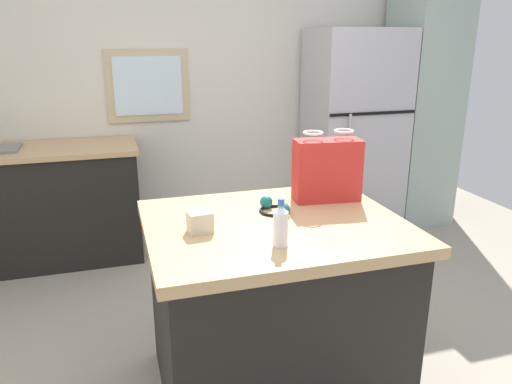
{
  "coord_description": "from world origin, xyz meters",
  "views": [
    {
      "loc": [
        -0.74,
        -2.09,
        1.72
      ],
      "look_at": [
        -0.05,
        0.21,
        0.96
      ],
      "focal_mm": 34.47,
      "sensor_mm": 36.0,
      "label": 1
    }
  ],
  "objects_px": {
    "ear_defenders": "(275,208)",
    "tall_cabinet": "(421,110)",
    "kitchen_island": "(274,307)",
    "small_box": "(200,222)",
    "refrigerator": "(353,132)",
    "shopping_bag": "(327,170)",
    "bottle": "(281,225)"
  },
  "relations": [
    {
      "from": "refrigerator",
      "to": "ear_defenders",
      "type": "relative_size",
      "value": 9.29
    },
    {
      "from": "bottle",
      "to": "ear_defenders",
      "type": "height_order",
      "value": "bottle"
    },
    {
      "from": "tall_cabinet",
      "to": "ear_defenders",
      "type": "xyz_separation_m",
      "value": [
        -2.06,
        -1.82,
        -0.13
      ]
    },
    {
      "from": "tall_cabinet",
      "to": "shopping_bag",
      "type": "distance_m",
      "value": 2.45
    },
    {
      "from": "refrigerator",
      "to": "tall_cabinet",
      "type": "xyz_separation_m",
      "value": [
        0.68,
        0.0,
        0.17
      ]
    },
    {
      "from": "ear_defenders",
      "to": "small_box",
      "type": "bearing_deg",
      "value": -158.95
    },
    {
      "from": "kitchen_island",
      "to": "small_box",
      "type": "xyz_separation_m",
      "value": [
        -0.35,
        -0.03,
        0.5
      ]
    },
    {
      "from": "refrigerator",
      "to": "shopping_bag",
      "type": "height_order",
      "value": "refrigerator"
    },
    {
      "from": "small_box",
      "to": "bottle",
      "type": "height_order",
      "value": "bottle"
    },
    {
      "from": "refrigerator",
      "to": "small_box",
      "type": "relative_size",
      "value": 17.55
    },
    {
      "from": "shopping_bag",
      "to": "refrigerator",
      "type": "bearing_deg",
      "value": 58.43
    },
    {
      "from": "refrigerator",
      "to": "small_box",
      "type": "bearing_deg",
      "value": -131.81
    },
    {
      "from": "refrigerator",
      "to": "tall_cabinet",
      "type": "relative_size",
      "value": 0.84
    },
    {
      "from": "kitchen_island",
      "to": "bottle",
      "type": "height_order",
      "value": "bottle"
    },
    {
      "from": "shopping_bag",
      "to": "small_box",
      "type": "distance_m",
      "value": 0.76
    },
    {
      "from": "refrigerator",
      "to": "shopping_bag",
      "type": "relative_size",
      "value": 4.93
    },
    {
      "from": "refrigerator",
      "to": "bottle",
      "type": "height_order",
      "value": "refrigerator"
    },
    {
      "from": "kitchen_island",
      "to": "tall_cabinet",
      "type": "bearing_deg",
      "value": 42.81
    },
    {
      "from": "ear_defenders",
      "to": "bottle",
      "type": "bearing_deg",
      "value": -105.47
    },
    {
      "from": "refrigerator",
      "to": "ear_defenders",
      "type": "distance_m",
      "value": 2.28
    },
    {
      "from": "tall_cabinet",
      "to": "kitchen_island",
      "type": "bearing_deg",
      "value": -137.19
    },
    {
      "from": "kitchen_island",
      "to": "ear_defenders",
      "type": "bearing_deg",
      "value": 71.71
    },
    {
      "from": "shopping_bag",
      "to": "ear_defenders",
      "type": "xyz_separation_m",
      "value": [
        -0.32,
        -0.1,
        -0.14
      ]
    },
    {
      "from": "ear_defenders",
      "to": "shopping_bag",
      "type": "bearing_deg",
      "value": 18.01
    },
    {
      "from": "small_box",
      "to": "ear_defenders",
      "type": "distance_m",
      "value": 0.42
    },
    {
      "from": "ear_defenders",
      "to": "tall_cabinet",
      "type": "bearing_deg",
      "value": 41.54
    },
    {
      "from": "tall_cabinet",
      "to": "bottle",
      "type": "relative_size",
      "value": 10.53
    },
    {
      "from": "bottle",
      "to": "refrigerator",
      "type": "bearing_deg",
      "value": 56.19
    },
    {
      "from": "shopping_bag",
      "to": "bottle",
      "type": "distance_m",
      "value": 0.65
    },
    {
      "from": "bottle",
      "to": "small_box",
      "type": "bearing_deg",
      "value": 139.89
    },
    {
      "from": "refrigerator",
      "to": "ear_defenders",
      "type": "xyz_separation_m",
      "value": [
        -1.37,
        -1.82,
        0.03
      ]
    },
    {
      "from": "refrigerator",
      "to": "shopping_bag",
      "type": "bearing_deg",
      "value": -121.57
    }
  ]
}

